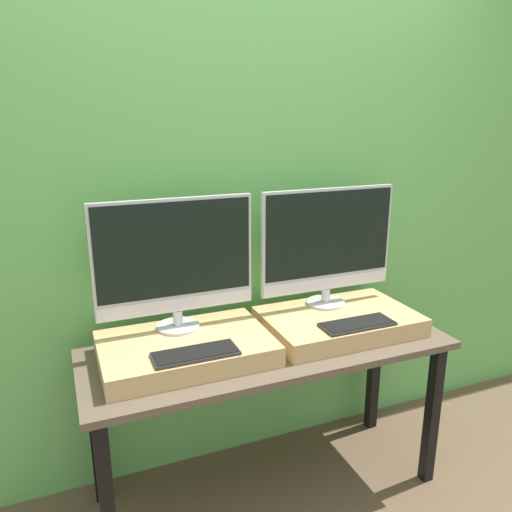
{
  "coord_description": "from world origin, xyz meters",
  "views": [
    {
      "loc": [
        -0.78,
        -1.47,
        1.67
      ],
      "look_at": [
        0.0,
        0.43,
        1.08
      ],
      "focal_mm": 35.0,
      "sensor_mm": 36.0,
      "label": 1
    }
  ],
  "objects_px": {
    "monitor_left": "(175,260)",
    "keyboard_left": "(196,353)",
    "keyboard_right": "(357,324)",
    "monitor_right": "(328,243)"
  },
  "relations": [
    {
      "from": "monitor_left",
      "to": "keyboard_left",
      "type": "distance_m",
      "value": 0.39
    },
    {
      "from": "monitor_left",
      "to": "keyboard_right",
      "type": "height_order",
      "value": "monitor_left"
    },
    {
      "from": "keyboard_right",
      "to": "monitor_right",
      "type": "bearing_deg",
      "value": 90.0
    },
    {
      "from": "monitor_left",
      "to": "monitor_right",
      "type": "xyz_separation_m",
      "value": [
        0.71,
        0.0,
        0.0
      ]
    },
    {
      "from": "monitor_right",
      "to": "keyboard_left",
      "type": "bearing_deg",
      "value": -159.27
    },
    {
      "from": "monitor_right",
      "to": "keyboard_right",
      "type": "bearing_deg",
      "value": -90.0
    },
    {
      "from": "monitor_left",
      "to": "keyboard_left",
      "type": "bearing_deg",
      "value": -90.0
    },
    {
      "from": "keyboard_left",
      "to": "keyboard_right",
      "type": "xyz_separation_m",
      "value": [
        0.71,
        0.0,
        0.0
      ]
    },
    {
      "from": "monitor_left",
      "to": "keyboard_left",
      "type": "relative_size",
      "value": 2.05
    },
    {
      "from": "monitor_right",
      "to": "monitor_left",
      "type": "bearing_deg",
      "value": 180.0
    }
  ]
}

